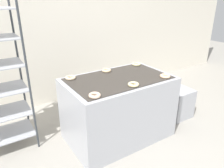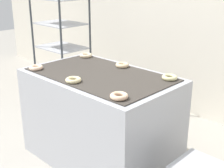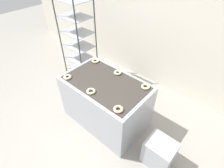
{
  "view_description": "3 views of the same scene",
  "coord_description": "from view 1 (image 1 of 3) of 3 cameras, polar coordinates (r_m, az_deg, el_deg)",
  "views": [
    {
      "loc": [
        -1.42,
        -1.38,
        1.78
      ],
      "look_at": [
        0.0,
        0.81,
        0.7
      ],
      "focal_mm": 35.0,
      "sensor_mm": 36.0,
      "label": 1
    },
    {
      "loc": [
        1.83,
        -1.09,
        1.64
      ],
      "look_at": [
        0.0,
        0.81,
        0.7
      ],
      "focal_mm": 50.0,
      "sensor_mm": 36.0,
      "label": 2
    },
    {
      "loc": [
        1.38,
        -0.76,
        2.47
      ],
      "look_at": [
        0.0,
        0.81,
        0.7
      ],
      "focal_mm": 28.0,
      "sensor_mm": 36.0,
      "label": 3
    }
  ],
  "objects": [
    {
      "name": "donut_far_center",
      "position": [
        2.88,
        -1.48,
        3.6
      ],
      "size": [
        0.12,
        0.12,
        0.04
      ],
      "primitive_type": "torus",
      "color": "beige",
      "rests_on": "fryer_machine"
    },
    {
      "name": "ground_plane",
      "position": [
        2.66,
        10.14,
        -19.88
      ],
      "size": [
        14.0,
        14.0,
        0.0
      ],
      "primitive_type": "plane",
      "color": "#9E998E"
    },
    {
      "name": "fryer_machine",
      "position": [
        2.84,
        1.67,
        -6.3
      ],
      "size": [
        1.31,
        0.82,
        0.83
      ],
      "color": "#A8AAB2",
      "rests_on": "ground_plane"
    },
    {
      "name": "wall_back",
      "position": [
        3.8,
        -11.31,
        16.3
      ],
      "size": [
        8.0,
        0.05,
        2.8
      ],
      "color": "silver",
      "rests_on": "ground_plane"
    },
    {
      "name": "donut_near_right",
      "position": [
        2.76,
        13.71,
        2.05
      ],
      "size": [
        0.13,
        0.13,
        0.03
      ],
      "primitive_type": "torus",
      "color": "beige",
      "rests_on": "fryer_machine"
    },
    {
      "name": "donut_far_right",
      "position": [
        3.17,
        6.4,
        5.2
      ],
      "size": [
        0.12,
        0.12,
        0.03
      ],
      "primitive_type": "torus",
      "color": "beige",
      "rests_on": "fryer_machine"
    },
    {
      "name": "donut_near_left",
      "position": [
        2.17,
        -4.56,
        -2.94
      ],
      "size": [
        0.12,
        0.12,
        0.03
      ],
      "primitive_type": "torus",
      "color": "beige",
      "rests_on": "fryer_machine"
    },
    {
      "name": "donut_far_left",
      "position": [
        2.67,
        -10.79,
        1.66
      ],
      "size": [
        0.13,
        0.13,
        0.03
      ],
      "primitive_type": "torus",
      "color": "beige",
      "rests_on": "fryer_machine"
    },
    {
      "name": "donut_near_center",
      "position": [
        2.44,
        5.65,
        -0.07
      ],
      "size": [
        0.13,
        0.13,
        0.03
      ],
      "primitive_type": "torus",
      "color": "beige",
      "rests_on": "fryer_machine"
    },
    {
      "name": "glaze_bin",
      "position": [
        3.52,
        17.02,
        -4.83
      ],
      "size": [
        0.38,
        0.32,
        0.45
      ],
      "color": "#A8AAB2",
      "rests_on": "ground_plane"
    }
  ]
}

